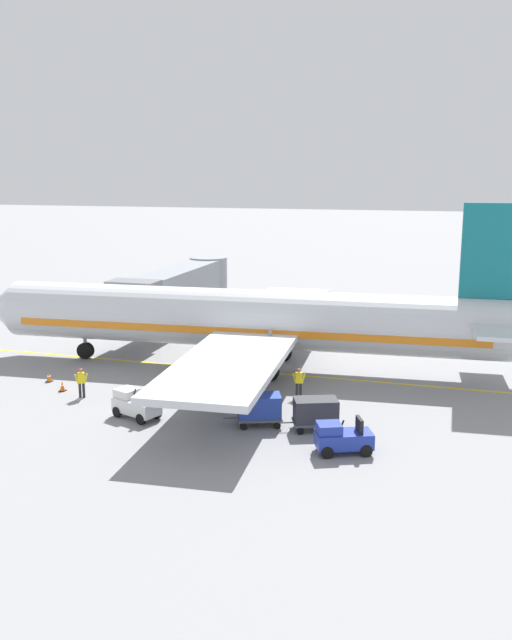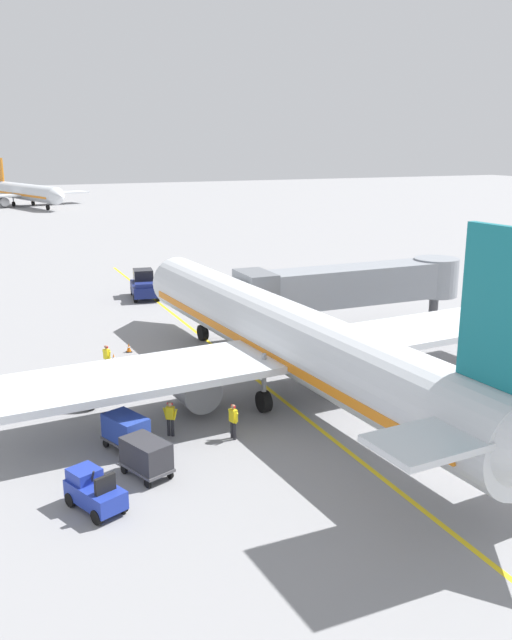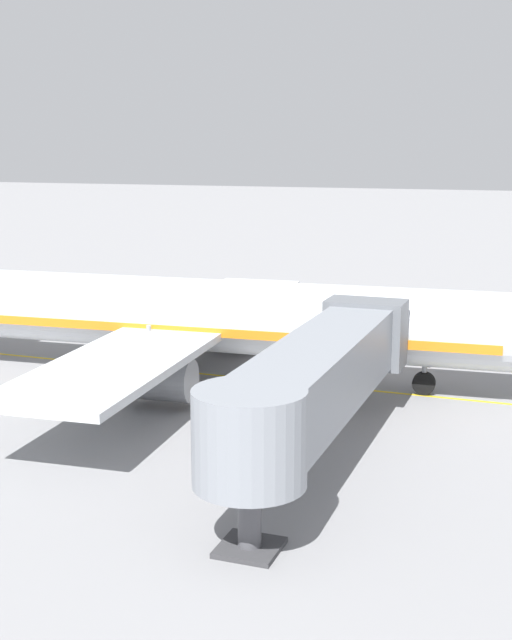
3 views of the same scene
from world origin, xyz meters
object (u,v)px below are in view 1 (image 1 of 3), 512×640
(safety_cone_nose_right, at_px, (49,377))
(baggage_cart_second_in_train, at_px, (316,411))
(ground_crew_wing_walker, at_px, (261,393))
(baggage_tug_lead, at_px, (135,404))
(baggage_tug_trailing, at_px, (342,438))
(safety_cone_nose_left, at_px, (62,386))
(ground_crew_marshaller, at_px, (299,381))
(baggage_cart_front, at_px, (259,407))
(parked_airliner, at_px, (251,320))
(ground_crew_loader, at_px, (81,381))
(jet_bridge, at_px, (178,285))

(safety_cone_nose_right, bearing_deg, baggage_cart_second_in_train, -100.67)
(ground_crew_wing_walker, bearing_deg, safety_cone_nose_right, 85.03)
(baggage_tug_lead, distance_m, baggage_tug_trailing, 11.01)
(baggage_tug_trailing, distance_m, safety_cone_nose_left, 17.45)
(baggage_cart_second_in_train, xyz_separation_m, ground_crew_marshaller, (4.58, 1.90, 0.00))
(safety_cone_nose_left, height_order, safety_cone_nose_right, same)
(baggage_cart_front, relative_size, baggage_cart_second_in_train, 1.00)
(parked_airliner, relative_size, baggage_tug_lead, 13.51)
(ground_crew_loader, bearing_deg, baggage_cart_second_in_train, -94.68)
(ground_crew_wing_walker, bearing_deg, parked_airliner, 20.84)
(baggage_tug_lead, bearing_deg, safety_cone_nose_left, 65.40)
(jet_bridge, bearing_deg, safety_cone_nose_right, 174.28)
(ground_crew_marshaller, height_order, safety_cone_nose_left, ground_crew_marshaller)
(ground_crew_loader, bearing_deg, safety_cone_nose_right, 58.96)
(parked_airliner, xyz_separation_m, baggage_tug_lead, (-10.28, 3.03, -2.47))
(parked_airliner, bearing_deg, baggage_tug_trailing, -146.27)
(baggage_tug_trailing, relative_size, ground_crew_loader, 1.64)
(ground_crew_loader, xyz_separation_m, ground_crew_marshaller, (3.48, -11.60, 0.00))
(safety_cone_nose_right, bearing_deg, ground_crew_marshaller, -84.76)
(safety_cone_nose_left, bearing_deg, safety_cone_nose_right, 52.38)
(baggage_tug_trailing, relative_size, safety_cone_nose_right, 4.69)
(safety_cone_nose_left, xyz_separation_m, safety_cone_nose_right, (1.36, 1.77, 0.00))
(baggage_tug_trailing, xyz_separation_m, safety_cone_nose_left, (4.26, 16.91, -0.42))
(baggage_cart_front, xyz_separation_m, safety_cone_nose_right, (3.40, 14.19, -0.66))
(jet_bridge, relative_size, ground_crew_wing_walker, 10.37)
(baggage_cart_front, height_order, safety_cone_nose_left, baggage_cart_front)
(baggage_tug_lead, xyz_separation_m, baggage_cart_second_in_train, (0.92, -9.20, 0.24))
(ground_crew_wing_walker, bearing_deg, ground_crew_loader, 95.14)
(baggage_cart_front, bearing_deg, ground_crew_wing_walker, 14.64)
(baggage_tug_lead, distance_m, ground_crew_marshaller, 9.14)
(baggage_tug_lead, distance_m, ground_crew_loader, 4.76)
(baggage_cart_front, distance_m, safety_cone_nose_right, 14.60)
(baggage_tug_lead, bearing_deg, ground_crew_marshaller, -53.00)
(jet_bridge, xyz_separation_m, baggage_tug_trailing, (-21.72, -17.07, -2.75))
(baggage_cart_front, relative_size, ground_crew_wing_walker, 1.75)
(parked_airliner, distance_m, baggage_tug_lead, 11.00)
(parked_airliner, height_order, ground_crew_loader, parked_airliner)
(parked_airliner, xyz_separation_m, jet_bridge, (9.92, 9.20, 0.27))
(baggage_tug_lead, distance_m, baggage_cart_front, 6.45)
(baggage_tug_trailing, relative_size, safety_cone_nose_left, 4.69)
(baggage_tug_lead, height_order, ground_crew_marshaller, ground_crew_marshaller)
(ground_crew_loader, height_order, ground_crew_marshaller, same)
(baggage_tug_lead, distance_m, safety_cone_nose_left, 6.62)
(parked_airliner, relative_size, ground_crew_wing_walker, 22.10)
(ground_crew_loader, distance_m, safety_cone_nose_right, 4.11)
(ground_crew_wing_walker, bearing_deg, baggage_cart_second_in_train, -120.85)
(parked_airliner, xyz_separation_m, ground_crew_loader, (-8.26, 7.33, -2.23))
(safety_cone_nose_left, bearing_deg, baggage_cart_front, -99.30)
(baggage_tug_trailing, bearing_deg, jet_bridge, 38.17)
(safety_cone_nose_right, bearing_deg, jet_bridge, -5.72)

